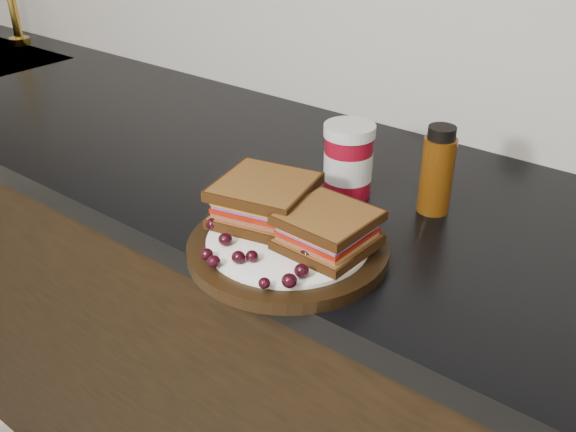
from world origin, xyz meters
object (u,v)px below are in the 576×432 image
object	(u,v)px
plate	(288,248)
condiment_jar	(348,160)
oil_bottle	(437,170)
sandwich_left	(265,200)

from	to	relation	value
plate	condiment_jar	bearing A→B (deg)	100.30
condiment_jar	oil_bottle	xyz separation A→B (m)	(0.14, 0.04, 0.01)
plate	sandwich_left	size ratio (longest dim) A/B	2.15
plate	oil_bottle	xyz separation A→B (m)	(0.10, 0.24, 0.06)
condiment_jar	oil_bottle	world-z (taller)	oil_bottle
oil_bottle	condiment_jar	bearing A→B (deg)	-165.28
sandwich_left	condiment_jar	xyz separation A→B (m)	(0.02, 0.18, 0.01)
plate	condiment_jar	xyz separation A→B (m)	(-0.04, 0.20, 0.05)
plate	condiment_jar	size ratio (longest dim) A/B	2.33
oil_bottle	sandwich_left	bearing A→B (deg)	-127.06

